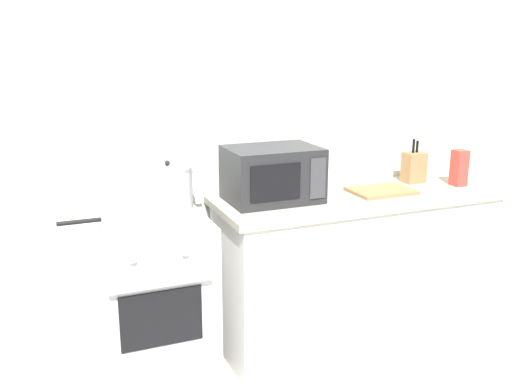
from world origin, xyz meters
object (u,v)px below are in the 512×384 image
Objects in this scene: knife_block at (414,167)px; stock_pot at (168,188)px; cutting_board at (381,191)px; frying_pan at (129,218)px; microwave at (272,174)px; pasta_box at (459,168)px; stove at (149,304)px.

stock_pot is at bearing -179.02° from knife_block.
knife_block is at bearing 23.02° from cutting_board.
frying_pan is 1.47m from cutting_board.
stock_pot is at bearing 33.65° from frying_pan.
microwave reaches higher than frying_pan.
stove is at bearing 179.14° from pasta_box.
pasta_box is (1.77, -0.14, -0.01)m from stock_pot.
stove is 0.61m from stock_pot.
frying_pan is at bearing -179.66° from pasta_box.
microwave is (0.58, -0.04, 0.03)m from stock_pot.
knife_block is at bearing 140.41° from pasta_box.
knife_block is at bearing 4.69° from stove.
microwave reaches higher than pasta_box.
knife_block is (1.72, 0.14, 0.56)m from stove.
frying_pan is at bearing -174.23° from knife_block.
stock_pot reaches higher than stove.
stove is 0.49m from frying_pan.
microwave is 1.20m from pasta_box.
microwave is 1.39× the size of cutting_board.
frying_pan is at bearing -178.36° from cutting_board.
frying_pan is (-0.23, -0.16, -0.09)m from stock_pot.
pasta_box reaches higher than stove.
pasta_box is (0.53, -0.03, 0.10)m from cutting_board.
pasta_box is at bearing -0.86° from stove.
frying_pan is at bearing -146.35° from stock_pot.
knife_block reaches higher than stove.
frying_pan is at bearing -171.55° from microwave.
microwave reaches higher than cutting_board.
stock_pot is 0.58m from microwave.
pasta_box is (2.01, 0.01, 0.08)m from frying_pan.
knife_block is (0.99, 0.06, -0.05)m from microwave.
pasta_box is at bearing -5.15° from microwave.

